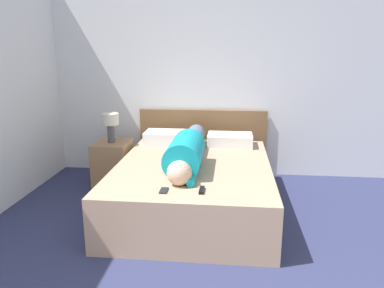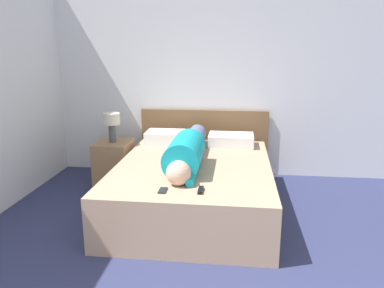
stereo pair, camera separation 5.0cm
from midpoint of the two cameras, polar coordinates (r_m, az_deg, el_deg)
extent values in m
cube|color=white|center=(4.97, 4.01, 10.13)|extent=(5.60, 0.06, 2.60)
cube|color=tan|center=(3.97, -0.13, -6.49)|extent=(1.57, 2.08, 0.51)
cube|color=brown|center=(5.05, 1.32, 0.30)|extent=(1.69, 0.04, 0.87)
cube|color=#A37A51|center=(4.74, -12.28, -3.00)|extent=(0.42, 0.46, 0.56)
cylinder|color=#4C4C51|center=(4.64, -12.54, 1.58)|extent=(0.09, 0.09, 0.22)
cylinder|color=beige|center=(4.60, -12.66, 3.74)|extent=(0.20, 0.20, 0.14)
sphere|color=#DBB293|center=(3.26, -2.39, -4.45)|extent=(0.22, 0.22, 0.22)
cylinder|color=#149EAD|center=(3.63, -1.45, -1.43)|extent=(0.34, 0.70, 0.34)
cylinder|color=slate|center=(4.38, -0.15, 0.52)|extent=(0.22, 0.83, 0.22)
cylinder|color=#149EAD|center=(3.32, -0.49, -5.47)|extent=(0.07, 0.22, 0.07)
cube|color=white|center=(4.66, -3.94, 0.95)|extent=(0.57, 0.36, 0.16)
cube|color=white|center=(4.59, 5.48, 0.62)|extent=(0.54, 0.36, 0.14)
cube|color=black|center=(3.15, 1.03, -7.03)|extent=(0.04, 0.15, 0.02)
cube|color=black|center=(3.17, -4.77, -7.09)|extent=(0.06, 0.13, 0.01)
camera|label=1|loc=(0.03, -90.39, -0.10)|focal=35.00mm
camera|label=2|loc=(0.03, 89.61, 0.10)|focal=35.00mm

